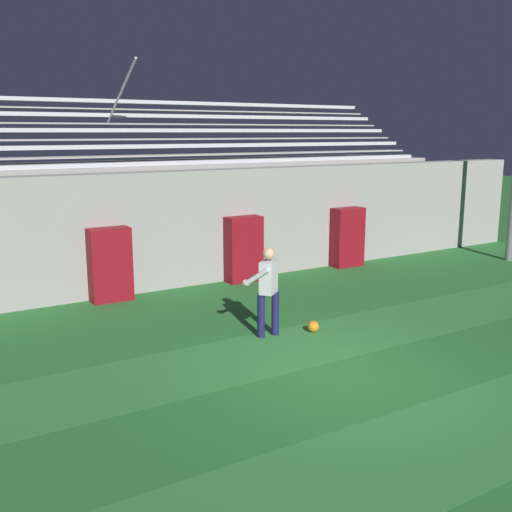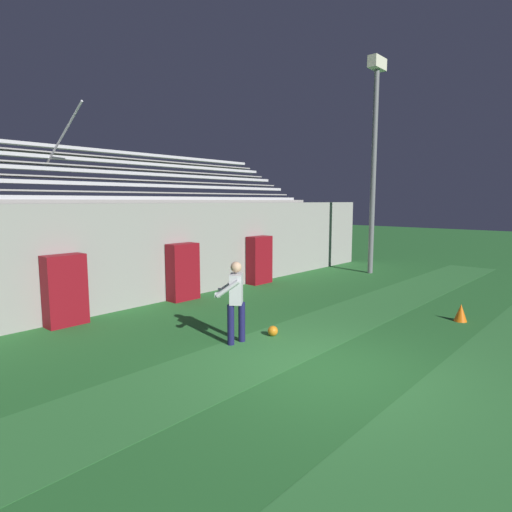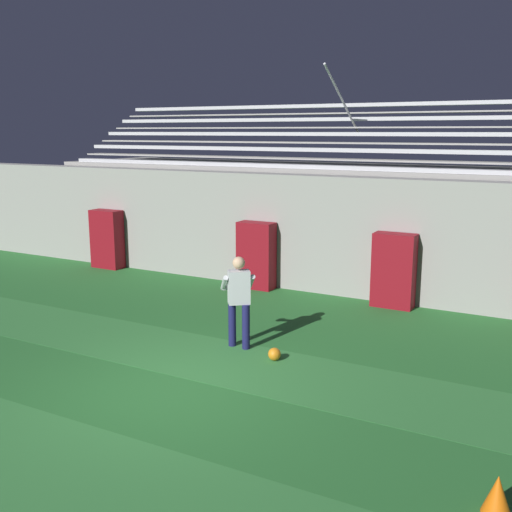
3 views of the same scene
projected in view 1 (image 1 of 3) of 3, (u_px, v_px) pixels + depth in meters
The scene contains 10 objects.
ground_plane at pixel (341, 375), 9.33m from camera, with size 80.00×80.00×0.00m, color #286B2D.
turf_stripe_mid at pixel (460, 437), 7.41m from camera, with size 28.00×1.85×0.01m, color #337A38.
turf_stripe_far at pixel (290, 347), 10.51m from camera, with size 28.00×1.85×0.01m, color #337A38.
back_wall at pixel (171, 229), 14.47m from camera, with size 24.00×0.60×2.80m, color #999691.
padding_pillar_gate_left at pixel (110, 265), 13.25m from camera, with size 0.91×0.44×1.65m, color maroon.
padding_pillar_gate_right at pixel (244, 249), 15.01m from camera, with size 0.91×0.44×1.65m, color maroon.
padding_pillar_far_right at pixel (347, 237), 16.72m from camera, with size 0.91×0.44×1.65m, color maroon.
bleacher_stand at pixel (137, 214), 16.41m from camera, with size 18.00×4.05×5.43m.
goalkeeper at pixel (267, 286), 10.91m from camera, with size 0.74×0.73×1.67m.
soccer_ball at pixel (313, 326), 11.29m from camera, with size 0.22×0.22×0.22m, color orange.
Camera 1 is at (-5.71, -6.77, 3.71)m, focal length 42.00 mm.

